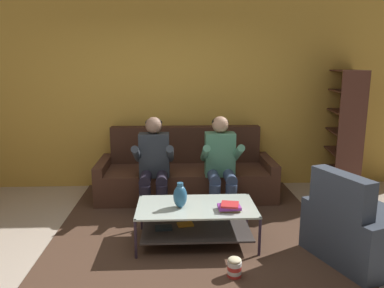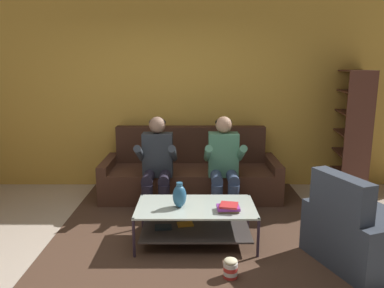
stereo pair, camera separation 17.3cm
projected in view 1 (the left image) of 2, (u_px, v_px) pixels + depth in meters
The scene contains 12 objects.
ground at pixel (158, 267), 3.45m from camera, with size 16.80×16.80×0.00m, color #C4B2A0.
back_partition at pixel (163, 90), 5.55m from camera, with size 8.40×0.12×2.90m, color gold.
couch at pixel (186, 175), 5.28m from camera, with size 2.42×0.88×0.94m.
person_seated_left at pixel (154, 161), 4.68m from camera, with size 0.50×0.58×1.18m.
person_seated_right at pixel (221, 160), 4.71m from camera, with size 0.50×0.58×1.19m.
coffee_table at pixel (195, 218), 3.87m from camera, with size 1.22×0.67×0.40m.
area_rug at pixel (191, 219), 4.51m from camera, with size 3.00×3.39×0.01m.
vase at pixel (180, 196), 3.77m from camera, with size 0.14×0.14×0.26m.
book_stack at pixel (229, 207), 3.71m from camera, with size 0.23×0.20×0.07m.
bookshelf at pixel (343, 141), 5.51m from camera, with size 0.48×0.92×1.75m.
armchair at pixel (362, 231), 3.54m from camera, with size 1.10×1.10×0.88m.
popcorn_tub at pixel (234, 267), 3.26m from camera, with size 0.12×0.12×0.19m.
Camera 1 is at (0.16, -3.14, 1.83)m, focal length 35.00 mm.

